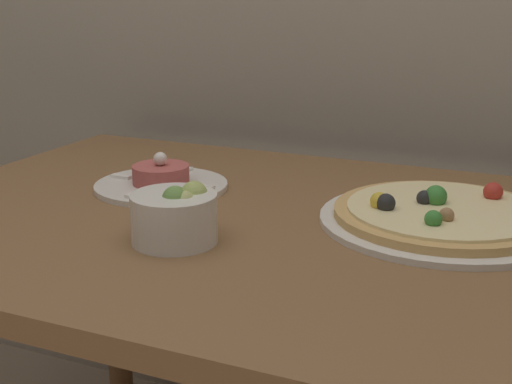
% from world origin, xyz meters
% --- Properties ---
extents(dining_table, '(1.16, 0.85, 0.73)m').
position_xyz_m(dining_table, '(0.00, 0.43, 0.63)').
color(dining_table, brown).
rests_on(dining_table, ground_plane).
extents(pizza_plate, '(0.38, 0.38, 0.06)m').
position_xyz_m(pizza_plate, '(0.30, 0.51, 0.75)').
color(pizza_plate, silver).
rests_on(pizza_plate, dining_table).
extents(tartare_plate, '(0.24, 0.24, 0.07)m').
position_xyz_m(tartare_plate, '(-0.20, 0.51, 0.75)').
color(tartare_plate, silver).
rests_on(tartare_plate, dining_table).
extents(small_bowl, '(0.12, 0.12, 0.09)m').
position_xyz_m(small_bowl, '(-0.03, 0.28, 0.77)').
color(small_bowl, silver).
rests_on(small_bowl, dining_table).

